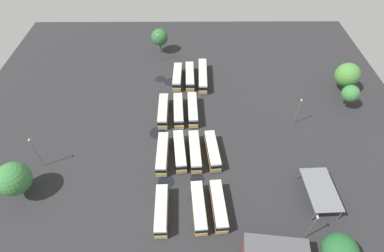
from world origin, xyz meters
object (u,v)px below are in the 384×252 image
Objects in this scene: bus_row0_slot3 at (162,210)px; bus_row3_slot0 at (203,76)px; tree_northeast at (14,179)px; lamp_post_mid_lot at (36,152)px; lamp_post_by_building at (298,111)px; bus_row0_slot0 at (218,206)px; bus_row2_slot3 at (163,111)px; lamp_post_far_corner at (311,227)px; bus_row1_slot1 at (195,151)px; bus_row1_slot2 at (180,151)px; bus_row2_slot2 at (178,110)px; tree_northwest at (160,37)px; bus_row3_slot1 at (190,76)px; tree_east_edge at (347,75)px; bus_row1_slot0 at (212,151)px; bus_row3_slot2 at (178,77)px; bus_row0_slot1 at (199,207)px; bus_row2_slot1 at (193,109)px; tree_north_edge at (350,94)px; bus_row1_slot3 at (163,154)px; lamp_post_near_entrance at (158,47)px; maintenance_shelter at (321,189)px; tree_west_edge at (340,251)px.

bus_row0_slot3 is 46.51m from bus_row3_slot0.
bus_row3_slot0 is 57.24m from tree_northeast.
lamp_post_by_building is at bearing -77.57° from lamp_post_mid_lot.
tree_northeast is (4.36, 42.53, 3.82)m from bus_row0_slot0.
lamp_post_far_corner is at bearing -139.33° from bus_row2_slot3.
bus_row1_slot1 is 1.00× the size of bus_row1_slot2.
bus_row1_slot1 is at bearing -24.48° from bus_row0_slot3.
bus_row2_slot2 is (29.89, -2.71, 0.00)m from bus_row0_slot3.
lamp_post_far_corner is (-34.99, -25.75, 2.95)m from bus_row2_slot2.
bus_row0_slot0 is at bearing -165.23° from tree_northwest.
bus_row1_slot1 is 15.08m from bus_row2_slot2.
bus_row0_slot0 is at bearing -85.28° from bus_row0_slot3.
tree_east_edge is at bearing -95.49° from bus_row3_slot1.
bus_row1_slot1 is (-0.18, 4.25, 0.00)m from bus_row1_slot0.
bus_row1_slot0 is 27.09m from lamp_post_far_corner.
bus_row1_slot1 is at bearing -170.41° from bus_row3_slot2.
tree_northeast reaches higher than bus_row3_slot0.
bus_row3_slot0 is 53.95m from lamp_post_far_corner.
bus_row0_slot1 is 0.97× the size of bus_row2_slot2.
bus_row2_slot1 is 1.30× the size of lamp_post_far_corner.
lamp_post_by_building is 17.35m from tree_north_edge.
bus_row1_slot2 is 1.21× the size of tree_northeast.
bus_row0_slot1 is 38.71m from lamp_post_mid_lot.
tree_east_edge is (10.94, -49.18, 3.52)m from bus_row2_slot2.
lamp_post_by_building is (11.88, -34.75, 2.69)m from bus_row1_slot3.
bus_row0_slot0 is 0.96× the size of bus_row2_slot2.
tree_east_edge is (45.94, -23.43, 0.57)m from lamp_post_far_corner.
bus_row0_slot1 is at bearing 94.91° from bus_row0_slot0.
lamp_post_mid_lot reaches higher than bus_row1_slot0.
bus_row0_slot0 is 50.18m from tree_north_edge.
tree_east_edge is at bearing -94.84° from bus_row3_slot2.
lamp_post_far_corner reaches higher than bus_row1_slot0.
tree_northwest is at bearing 5.12° from bus_row2_slot3.
bus_row2_slot2 and bus_row2_slot3 have the same top height.
lamp_post_mid_lot is at bearing 136.13° from bus_row3_slot2.
lamp_post_near_entrance is at bearing 74.26° from tree_east_edge.
bus_row0_slot0 is 44.52m from bus_row3_slot0.
bus_row3_slot1 is 49.84m from maintenance_shelter.
bus_row0_slot3 is 0.95× the size of bus_row1_slot2.
lamp_post_far_corner is at bearing 152.98° from tree_east_edge.
bus_row3_slot0 is at bearing -24.64° from bus_row2_slot2.
tree_north_edge is at bearing -65.73° from bus_row1_slot0.
tree_northeast is (-51.39, 26.31, 0.44)m from lamp_post_near_entrance.
lamp_post_by_building is at bearing -51.90° from bus_row0_slot3.
bus_row3_slot0 is 1.72× the size of lamp_post_by_building.
lamp_post_mid_lot is (-2.81, 32.37, 3.27)m from bus_row1_slot2.
bus_row1_slot0 is 1.17× the size of tree_northeast.
tree_northwest is at bearing 9.46° from bus_row1_slot2.
tree_west_edge is (-25.31, -24.84, 3.69)m from bus_row1_slot1.
lamp_post_mid_lot is at bearing 109.12° from tree_east_edge.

